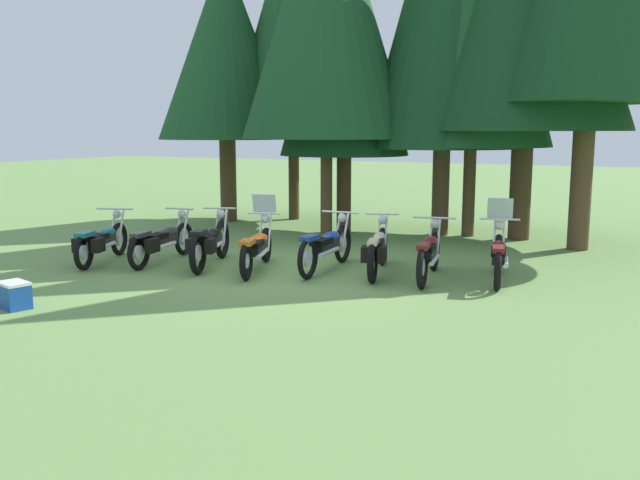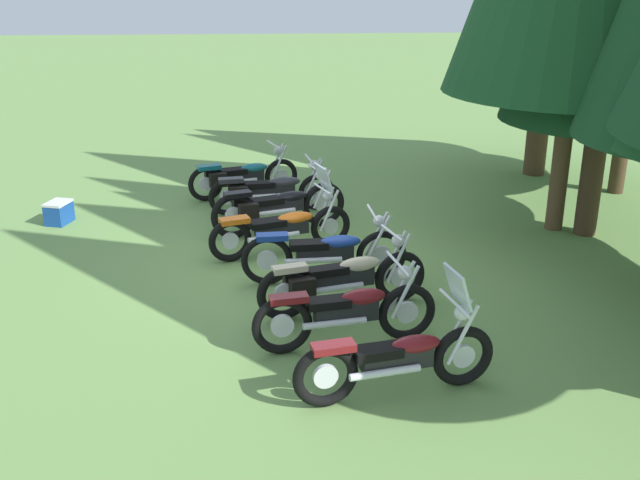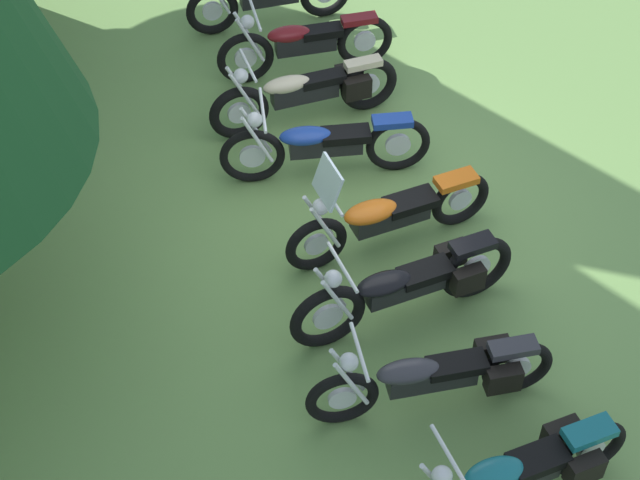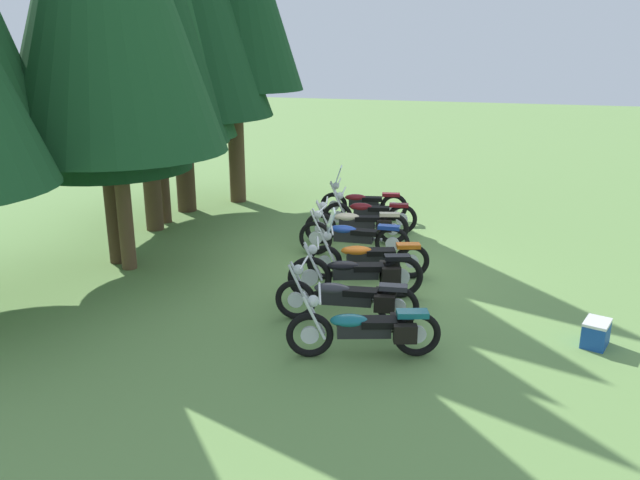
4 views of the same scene
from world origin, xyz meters
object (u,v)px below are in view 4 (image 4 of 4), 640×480
Objects in this scene: motorcycle_0 at (367,328)px; motorcycle_2 at (358,273)px; pine_tree_3 at (95,16)px; motorcycle_4 at (353,236)px; picnic_cooler at (596,333)px; motorcycle_6 at (369,214)px; motorcycle_1 at (349,298)px; motorcycle_7 at (363,202)px; motorcycle_5 at (359,225)px; motorcycle_3 at (367,256)px.

motorcycle_0 is 0.93× the size of motorcycle_2.
motorcycle_2 is 0.30× the size of pine_tree_3.
pine_tree_3 is at bearing -41.67° from motorcycle_0.
motorcycle_4 is 4.29× the size of picnic_cooler.
motorcycle_6 is at bearing -98.25° from motorcycle_2.
motorcycle_1 is at bearing -80.94° from motorcycle_0.
motorcycle_0 is 0.28× the size of pine_tree_3.
picnic_cooler is at bearing 144.47° from motorcycle_4.
motorcycle_5 is at bearing 89.75° from motorcycle_7.
motorcycle_4 is (3.17, 0.77, 0.03)m from motorcycle_1.
motorcycle_3 is 1.27m from motorcycle_4.
motorcycle_6 is (0.95, -0.01, 0.01)m from motorcycle_5.
motorcycle_0 is at bearing 113.17° from picnic_cooler.
motorcycle_6 reaches higher than motorcycle_0.
pine_tree_3 is at bearing 17.92° from motorcycle_4.
motorcycle_3 reaches higher than picnic_cooler.
motorcycle_6 is at bearing -89.65° from motorcycle_4.
motorcycle_0 reaches higher than motorcycle_1.
motorcycle_0 is 0.92× the size of motorcycle_1.
motorcycle_0 is 7.40m from motorcycle_7.
motorcycle_3 is 3.11m from motorcycle_6.
motorcycle_0 is 1.15m from motorcycle_1.
motorcycle_5 is (5.14, 1.42, 0.01)m from motorcycle_0.
pine_tree_3 is (-1.70, 4.48, 4.29)m from motorcycle_4.
motorcycle_2 is 0.97× the size of motorcycle_4.
motorcycle_4 is 6.43m from pine_tree_3.
pine_tree_3 is at bearing 15.98° from motorcycle_5.
pine_tree_3 is 10.07m from picnic_cooler.
pine_tree_3 reaches higher than motorcycle_2.
motorcycle_5 is at bearing -90.95° from motorcycle_3.
motorcycle_0 is 3.86× the size of picnic_cooler.
motorcycle_7 is at bearing -94.25° from motorcycle_3.
picnic_cooler is (-1.15, -8.92, -4.55)m from pine_tree_3.
motorcycle_2 reaches higher than picnic_cooler.
motorcycle_7 reaches higher than motorcycle_1.
motorcycle_3 reaches higher than motorcycle_1.
motorcycle_5 reaches higher than motorcycle_0.
pine_tree_3 is at bearing 82.62° from picnic_cooler.
motorcycle_3 is 1.02× the size of motorcycle_7.
motorcycle_6 is (4.02, 0.75, -0.01)m from motorcycle_2.
motorcycle_5 is at bearing -85.60° from motorcycle_1.
motorcycle_5 is (2.08, 0.68, -0.01)m from motorcycle_3.
motorcycle_2 is 6.70m from pine_tree_3.
motorcycle_7 reaches higher than motorcycle_2.
pine_tree_3 is 13.90× the size of picnic_cooler.
motorcycle_3 is 4.26m from motorcycle_7.
motorcycle_3 is at bearing -94.84° from motorcycle_0.
pine_tree_3 reaches higher than motorcycle_1.
motorcycle_2 is 1.02× the size of motorcycle_3.
motorcycle_5 is 1.04× the size of motorcycle_7.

